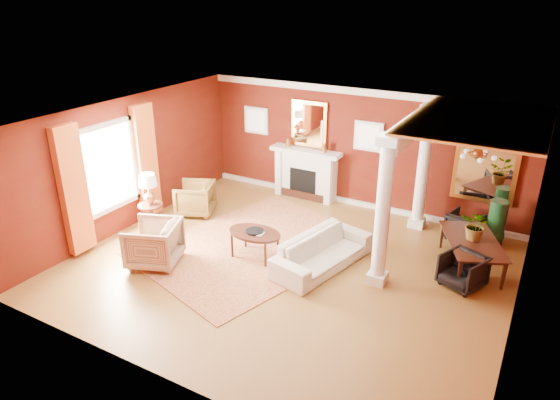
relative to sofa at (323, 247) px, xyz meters
The scene contains 27 objects.
ground 0.79m from the sofa, 149.59° to the right, with size 8.00×8.00×0.00m, color brown.
room_shell 1.72m from the sofa, 149.59° to the right, with size 8.04×7.04×2.92m.
fireplace 3.53m from the sofa, 122.07° to the left, with size 1.85×0.42×1.29m.
overmantel_mirror 3.92m from the sofa, 120.92° to the left, with size 0.95×0.07×1.15m.
flank_window_left 4.83m from the sofa, 137.52° to the left, with size 0.70×0.07×0.70m.
flank_window_right 3.43m from the sofa, 95.81° to the left, with size 0.70×0.07×0.70m.
left_window 4.67m from the sofa, 168.18° to the right, with size 0.21×2.55×2.60m.
column_front 1.51m from the sofa, ahead, with size 0.36×0.36×2.80m.
column_back 3.06m from the sofa, 67.01° to the left, with size 0.36×0.36×2.80m.
header_beam 2.92m from the sofa, 54.16° to the left, with size 0.30×3.20×0.32m, color white.
amber_ceiling 3.63m from the sofa, 31.83° to the left, with size 2.30×3.40×0.04m, color #EDA145.
dining_mirror 4.05m from the sofa, 53.23° to the left, with size 1.30×0.07×1.70m.
chandelier 3.30m from the sofa, 32.17° to the left, with size 0.60×0.62×0.75m.
crown_trim 3.98m from the sofa, 100.31° to the left, with size 8.00×0.08×0.16m, color white.
base_trim 3.20m from the sofa, 100.31° to the left, with size 8.00×0.08×0.12m, color white.
rug 1.65m from the sofa, behind, with size 3.33×4.44×0.02m, color maroon.
sofa is the anchor object (origin of this frame).
armchair_leopard 3.77m from the sofa, 168.31° to the left, with size 0.83×0.78×0.86m, color black.
armchair_stripe 3.27m from the sofa, 152.53° to the right, with size 0.94×0.88×0.97m, color tan.
coffee_table 1.37m from the sofa, 166.39° to the right, with size 1.11×1.11×0.56m.
coffee_book 1.34m from the sofa, 164.25° to the right, with size 0.15×0.02×0.21m, color black.
side_table 4.02m from the sofa, behind, with size 0.53×0.53×1.34m.
dining_table 2.89m from the sofa, 28.62° to the left, with size 1.68×0.59×0.93m, color black.
dining_chair_near 2.57m from the sofa, 13.55° to the left, with size 0.67×0.63×0.69m, color black.
dining_chair_far 3.35m from the sofa, 49.59° to the left, with size 0.64×0.60×0.66m, color black.
green_urn 3.84m from the sofa, 43.91° to the left, with size 0.41×0.41×0.98m.
potted_plant 2.98m from the sofa, 29.06° to the left, with size 0.54×0.60×0.47m, color #26591E.
Camera 1 is at (4.01, -7.43, 5.01)m, focal length 32.00 mm.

